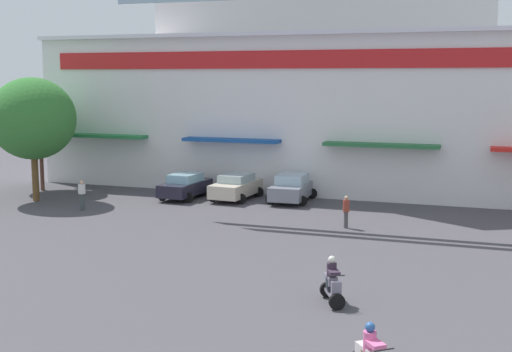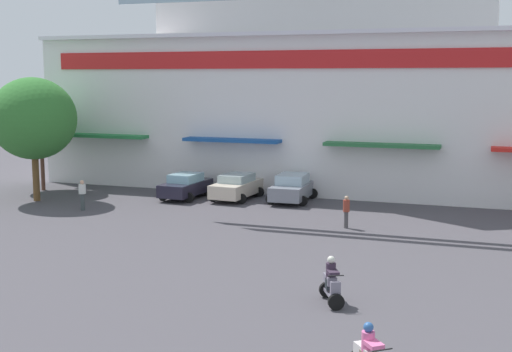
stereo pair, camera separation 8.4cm
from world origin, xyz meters
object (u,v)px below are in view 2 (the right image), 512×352
Objects in this scene: plaza_tree_2 at (40,119)px; parked_car_2 at (292,188)px; scooter_rider_7 at (331,284)px; parked_car_0 at (186,186)px; pedestrian_1 at (346,210)px; plaza_tree_0 at (33,119)px; parked_car_1 at (237,186)px; pedestrian_2 at (82,193)px.

plaza_tree_2 is 16.74m from parked_car_2.
plaza_tree_2 is 4.19× the size of scooter_rider_7.
parked_car_0 is 2.57× the size of pedestrian_1.
parked_car_0 is 11.79m from pedestrian_1.
parked_car_2 is (14.24, 4.81, -4.02)m from plaza_tree_0.
parked_car_2 is (6.32, 1.14, 0.05)m from parked_car_0.
scooter_rider_7 is at bearing -80.39° from pedestrian_1.
scooter_rider_7 reaches higher than parked_car_1.
parked_car_2 is 2.56× the size of pedestrian_2.
parked_car_2 is at bearing 110.45° from scooter_rider_7.
parked_car_0 is at bearing -169.80° from parked_car_2.
plaza_tree_0 is at bearing -161.33° from parked_car_2.
plaza_tree_0 reaches higher than plaza_tree_2.
plaza_tree_2 is at bearing 145.64° from scooter_rider_7.
parked_car_2 is 7.41m from pedestrian_1.
pedestrian_1 is (7.77, -5.51, 0.13)m from parked_car_1.
parked_car_1 is 9.53m from pedestrian_1.
plaza_tree_2 is at bearing -174.67° from parked_car_2.
pedestrian_2 is at bearing -38.11° from plaza_tree_2.
parked_car_1 is at bearing 13.38° from parked_car_0.
parked_car_2 reaches higher than parked_car_0.
parked_car_0 is (7.92, 3.67, -4.07)m from plaza_tree_0.
scooter_rider_7 is at bearing -32.84° from pedestrian_2.
parked_car_2 is at bearing 32.37° from pedestrian_2.
scooter_rider_7 is 0.98× the size of pedestrian_1.
pedestrian_2 is (-14.50, -0.44, 0.04)m from pedestrian_1.
scooter_rider_7 is at bearing -59.73° from parked_car_1.
parked_car_2 is 11.90m from pedestrian_2.
parked_car_1 is 3.35m from parked_car_2.
parked_car_2 is 2.75× the size of scooter_rider_7.
parked_car_0 is 6.43m from pedestrian_2.
plaza_tree_0 is 9.63m from parked_car_0.
pedestrian_2 is (-16.36, 10.56, 0.29)m from scooter_rider_7.
parked_car_0 is at bearing 24.88° from plaza_tree_0.
scooter_rider_7 is (20.55, -12.12, -4.18)m from plaza_tree_0.
pedestrian_1 reaches higher than parked_car_0.
plaza_tree_2 is at bearing 121.26° from plaza_tree_0.
plaza_tree_0 reaches higher than parked_car_1.
parked_car_0 is 3.08m from parked_car_1.
plaza_tree_2 reaches higher than pedestrian_2.
plaza_tree_0 reaches higher than pedestrian_1.
pedestrian_2 is (-10.05, -6.37, 0.13)m from parked_car_2.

